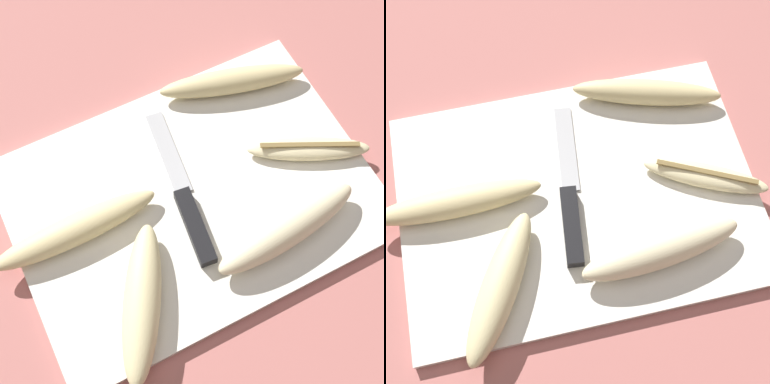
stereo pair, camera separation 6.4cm
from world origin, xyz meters
TOP-DOWN VIEW (x-y plane):
  - ground_plane at (0.00, 0.00)m, footprint 4.00×4.00m
  - cutting_board at (0.00, 0.00)m, footprint 0.43×0.32m
  - knife at (-0.01, -0.02)m, footprint 0.05×0.22m
  - banana_cream_curved at (0.16, -0.01)m, footprint 0.15×0.10m
  - banana_soft_right at (-0.11, -0.10)m, footprint 0.12×0.18m
  - banana_ripe_center at (-0.14, 0.02)m, footprint 0.20×0.04m
  - banana_bright_far at (0.08, -0.09)m, footprint 0.19×0.06m
  - banana_mellow_near at (0.12, 0.12)m, footprint 0.20×0.09m

SIDE VIEW (x-z plane):
  - ground_plane at x=0.00m, z-range 0.00..0.00m
  - cutting_board at x=0.00m, z-range 0.00..0.01m
  - knife at x=-0.01m, z-range 0.01..0.03m
  - banana_cream_curved at x=0.16m, z-range 0.01..0.03m
  - banana_ripe_center at x=-0.14m, z-range 0.01..0.04m
  - banana_mellow_near at x=0.12m, z-range 0.01..0.04m
  - banana_soft_right at x=-0.11m, z-range 0.01..0.05m
  - banana_bright_far at x=0.08m, z-range 0.01..0.05m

